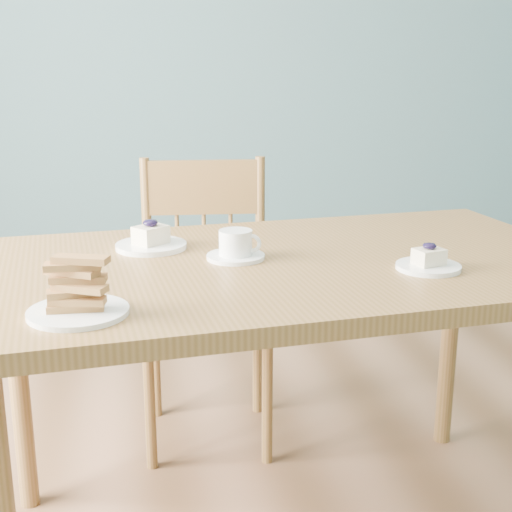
# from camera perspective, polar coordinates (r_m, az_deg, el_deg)

# --- Properties ---
(room) EXTENTS (5.01, 5.01, 2.71)m
(room) POSITION_cam_1_polar(r_m,az_deg,el_deg) (1.77, 12.83, 18.09)
(room) COLOR #966546
(room) RESTS_ON ground
(dining_table) EXTENTS (1.54, 0.96, 0.79)m
(dining_table) POSITION_cam_1_polar(r_m,az_deg,el_deg) (1.75, 2.76, -2.74)
(dining_table) COLOR brown
(dining_table) RESTS_ON ground
(dining_chair) EXTENTS (0.47, 0.45, 0.94)m
(dining_chair) POSITION_cam_1_polar(r_m,az_deg,el_deg) (2.38, -4.02, -3.59)
(dining_chair) COLOR brown
(dining_chair) RESTS_ON ground
(cheesecake_plate_near) EXTENTS (0.15, 0.15, 0.06)m
(cheesecake_plate_near) POSITION_cam_1_polar(r_m,az_deg,el_deg) (1.68, 13.64, -0.51)
(cheesecake_plate_near) COLOR white
(cheesecake_plate_near) RESTS_ON dining_table
(cheesecake_plate_far) EXTENTS (0.18, 0.18, 0.08)m
(cheesecake_plate_far) POSITION_cam_1_polar(r_m,az_deg,el_deg) (1.83, -8.40, 1.18)
(cheesecake_plate_far) COLOR white
(cheesecake_plate_far) RESTS_ON dining_table
(coffee_cup) EXTENTS (0.14, 0.14, 0.07)m
(coffee_cup) POSITION_cam_1_polar(r_m,az_deg,el_deg) (1.72, -1.60, 0.75)
(coffee_cup) COLOR white
(coffee_cup) RESTS_ON dining_table
(biscotti_plate) EXTENTS (0.19, 0.19, 0.11)m
(biscotti_plate) POSITION_cam_1_polar(r_m,az_deg,el_deg) (1.38, -14.13, -3.02)
(biscotti_plate) COLOR white
(biscotti_plate) RESTS_ON dining_table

